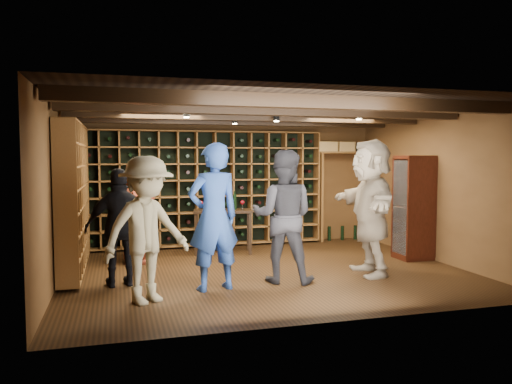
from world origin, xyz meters
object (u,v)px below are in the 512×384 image
object	(u,v)px
display_cabinet	(413,209)
guest_red_floral	(139,212)
man_blue_shirt	(214,217)
guest_khaki	(147,230)
tasting_table	(223,214)
guest_beige	(370,207)
man_grey_suit	(283,216)
guest_woman_black	(121,227)

from	to	relation	value
display_cabinet	guest_red_floral	distance (m)	4.67
man_blue_shirt	display_cabinet	bearing A→B (deg)	-176.17
display_cabinet	guest_khaki	bearing A→B (deg)	-162.68
tasting_table	guest_beige	bearing A→B (deg)	-40.55
man_grey_suit	guest_khaki	size ratio (longest dim) A/B	1.05
guest_woman_black	display_cabinet	bearing A→B (deg)	178.43
guest_khaki	tasting_table	world-z (taller)	guest_khaki
display_cabinet	guest_woman_black	world-z (taller)	display_cabinet
man_grey_suit	man_blue_shirt	bearing A→B (deg)	34.00
man_grey_suit	guest_beige	bearing A→B (deg)	-151.97
guest_woman_black	guest_beige	world-z (taller)	guest_beige
man_grey_suit	guest_khaki	xyz separation A→B (m)	(-1.90, -0.52, -0.04)
display_cabinet	guest_khaki	distance (m)	4.79
guest_red_floral	guest_beige	bearing A→B (deg)	-100.40
guest_khaki	guest_woman_black	bearing A→B (deg)	79.70
display_cabinet	tasting_table	world-z (taller)	display_cabinet
guest_red_floral	guest_beige	size ratio (longest dim) A/B	0.84
man_blue_shirt	tasting_table	bearing A→B (deg)	-116.81
guest_khaki	tasting_table	distance (m)	3.20
guest_woman_black	guest_khaki	size ratio (longest dim) A/B	0.91
man_grey_suit	tasting_table	xyz separation A→B (m)	(-0.39, 2.29, -0.22)
man_blue_shirt	guest_khaki	distance (m)	0.95
tasting_table	guest_red_floral	bearing A→B (deg)	-154.32
man_grey_suit	guest_red_floral	world-z (taller)	man_grey_suit
man_grey_suit	guest_khaki	distance (m)	1.97
guest_red_floral	guest_khaki	world-z (taller)	guest_khaki
tasting_table	display_cabinet	bearing A→B (deg)	-14.03
guest_woman_black	tasting_table	bearing A→B (deg)	-141.03
guest_woman_black	guest_khaki	distance (m)	0.94
guest_woman_black	man_blue_shirt	bearing A→B (deg)	147.65
display_cabinet	guest_beige	world-z (taller)	guest_beige
man_grey_suit	guest_khaki	bearing A→B (deg)	39.99
man_grey_suit	guest_beige	distance (m)	1.41
display_cabinet	guest_red_floral	bearing A→B (deg)	167.85
guest_woman_black	guest_beige	size ratio (longest dim) A/B	0.79
guest_red_floral	guest_khaki	bearing A→B (deg)	-161.95
guest_beige	man_grey_suit	bearing A→B (deg)	-78.69
guest_beige	tasting_table	xyz separation A→B (m)	(-1.79, 2.21, -0.30)
guest_beige	tasting_table	bearing A→B (deg)	-133.16
guest_woman_black	guest_khaki	bearing A→B (deg)	100.35
guest_red_floral	guest_khaki	size ratio (longest dim) A/B	0.96
guest_red_floral	display_cabinet	bearing A→B (deg)	-83.92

